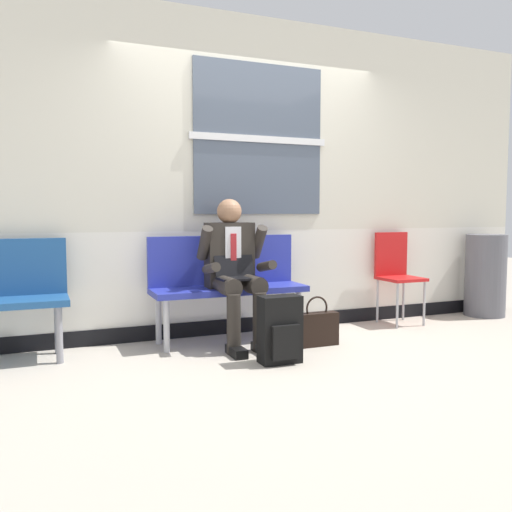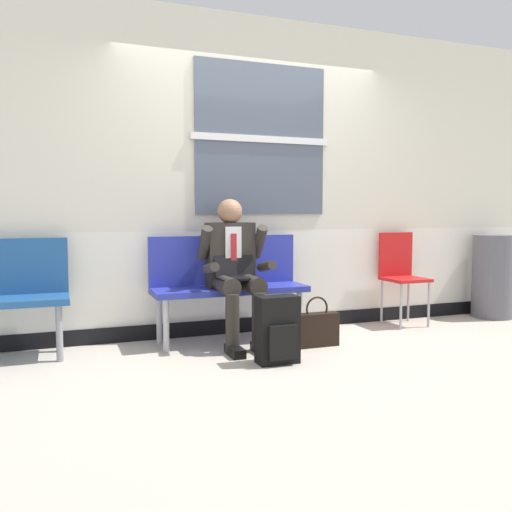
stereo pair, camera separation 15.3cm
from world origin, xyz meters
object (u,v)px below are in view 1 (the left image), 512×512
Objects in this scene: backpack at (280,330)px; trash_bin at (485,275)px; person_seated at (235,268)px; handbag at (317,328)px; bench_with_person at (227,279)px; folding_chair at (396,269)px.

trash_bin reaches higher than backpack.
person_seated is 0.77m from backpack.
backpack is 1.19× the size of handbag.
folding_chair reaches higher than bench_with_person.
folding_chair reaches higher than backpack.
handbag is 0.48× the size of trash_bin.
handbag is 1.37m from folding_chair.
folding_chair is at bearing 24.01° from handbag.
bench_with_person is at bearing 141.46° from handbag.
backpack is 1.93m from folding_chair.
handbag is at bearing -38.54° from bench_with_person.
trash_bin is (1.12, -0.07, -0.11)m from folding_chair.
bench_with_person is 0.23m from person_seated.
person_seated is (0.00, -0.20, 0.12)m from bench_with_person.
backpack is 0.55× the size of folding_chair.
folding_chair reaches higher than handbag.
handbag is 2.38m from trash_bin.
bench_with_person is at bearing 98.32° from backpack.
backpack is 0.57× the size of trash_bin.
trash_bin is (2.81, 0.81, 0.19)m from backpack.
handbag is 0.46× the size of folding_chair.
folding_chair is (1.20, 0.53, 0.40)m from handbag.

